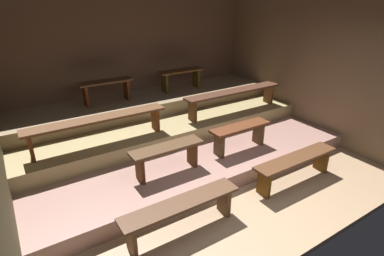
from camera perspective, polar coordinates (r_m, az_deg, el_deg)
ground at (r=5.67m, az=-0.83°, el=-6.17°), size 6.37×5.25×0.08m
wall_back at (r=7.09m, az=-10.77°, el=11.54°), size 6.37×0.06×2.69m
wall_right at (r=6.98m, az=19.48°, el=10.45°), size 0.06×5.25×2.69m
platform_lower at (r=5.98m, az=-3.41°, el=-2.71°), size 5.57×3.43×0.26m
platform_middle at (r=6.38m, az=-6.26°, el=1.51°), size 5.57×2.17×0.26m
platform_upper at (r=6.69m, az=-8.15°, el=4.82°), size 5.57×1.25×0.26m
bench_floor_left at (r=3.91m, az=-1.98°, el=-14.72°), size 1.58×0.30×0.45m
bench_floor_right at (r=5.11m, az=18.70°, el=-6.10°), size 1.58×0.30×0.45m
bench_lower_left at (r=4.62m, az=-4.66°, el=-4.65°), size 1.13×0.30×0.45m
bench_lower_right at (r=5.36m, az=8.89°, el=-0.71°), size 1.13×0.30×0.45m
bench_middle_left at (r=5.14m, az=-17.04°, el=1.00°), size 2.26×0.30×0.45m
bench_middle_right at (r=6.40m, az=7.77°, el=6.24°), size 2.26×0.30×0.45m
bench_upper_left at (r=6.31m, az=-15.64°, el=7.42°), size 1.06×0.30×0.45m
bench_upper_right at (r=6.97m, az=-2.08°, el=9.76°), size 1.06×0.30×0.45m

